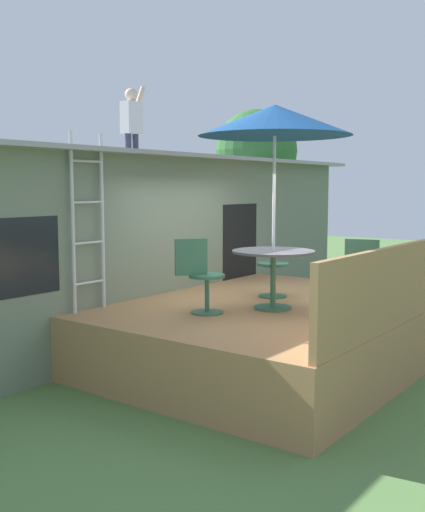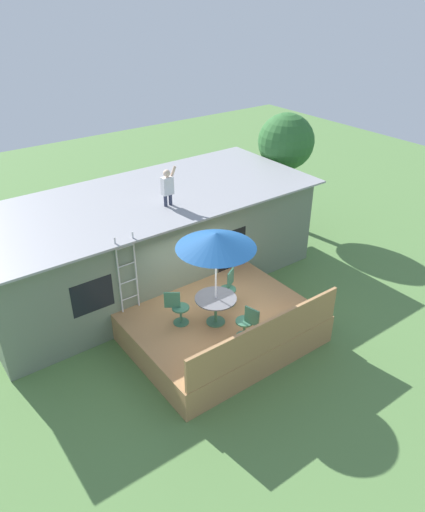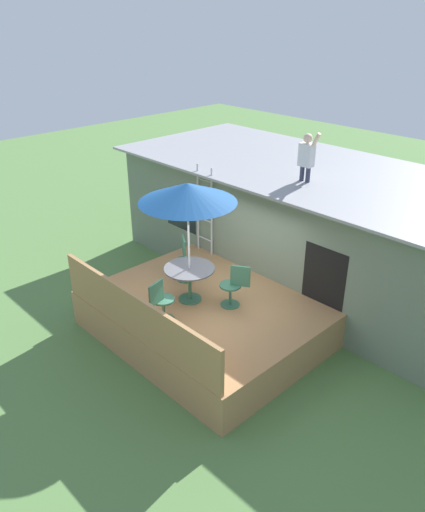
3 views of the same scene
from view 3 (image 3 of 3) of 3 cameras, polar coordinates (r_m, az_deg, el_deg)
name	(u,v)px [view 3 (image 3 of 3)]	position (r m, az deg, el deg)	size (l,w,h in m)	color
ground_plane	(209,332)	(10.94, -0.41, -8.60)	(40.00, 40.00, 0.00)	#567F42
house	(314,226)	(12.69, 11.46, 3.38)	(10.50, 4.50, 2.83)	slate
deck	(209,316)	(10.71, -0.41, -6.85)	(4.61, 3.79, 0.80)	#A87A4C
deck_railing	(135,316)	(9.28, -8.79, -6.74)	(4.51, 0.08, 0.90)	#A87A4C
patio_table	(190,275)	(10.24, -2.63, -2.14)	(1.04, 1.04, 0.74)	#33664C
patio_umbrella	(188,193)	(9.53, -2.85, 7.20)	(1.90, 1.90, 2.54)	silver
step_ladder	(205,210)	(12.09, -0.89, 5.22)	(0.52, 0.04, 2.20)	silver
person_figure	(307,154)	(11.20, 10.69, 11.30)	(0.47, 0.20, 1.11)	#33384C
patio_chair_left	(185,260)	(11.14, -3.17, -0.41)	(0.56, 0.47, 0.92)	#33664C
patio_chair_right	(234,286)	(10.10, 2.44, -3.42)	(0.57, 0.45, 0.92)	#33664C
patio_chair_near	(161,301)	(9.64, -5.88, -5.14)	(0.44, 0.61, 0.92)	#33664C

